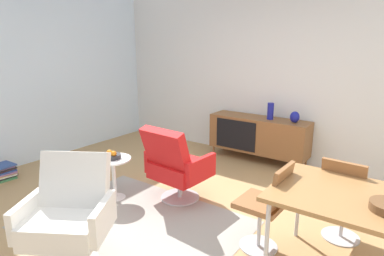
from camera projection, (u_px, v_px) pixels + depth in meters
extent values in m
plane|color=tan|center=(183.00, 225.00, 3.45)|extent=(8.32, 8.32, 0.00)
cube|color=silver|center=(281.00, 74.00, 5.15)|extent=(6.80, 0.12, 2.80)
cube|color=silver|center=(13.00, 76.00, 4.90)|extent=(0.12, 5.60, 2.80)
cube|color=brown|center=(258.00, 135.00, 5.26)|extent=(1.60, 0.44, 0.56)
cube|color=black|center=(235.00, 135.00, 5.26)|extent=(0.70, 0.01, 0.48)
cylinder|color=brown|center=(214.00, 150.00, 5.64)|extent=(0.03, 0.03, 0.16)
cylinder|color=brown|center=(299.00, 168.00, 4.80)|extent=(0.03, 0.03, 0.16)
cylinder|color=brown|center=(224.00, 145.00, 5.90)|extent=(0.03, 0.03, 0.16)
cylinder|color=brown|center=(306.00, 162.00, 5.07)|extent=(0.03, 0.03, 0.16)
cylinder|color=navy|center=(270.00, 111.00, 5.06)|extent=(0.10, 0.10, 0.26)
ellipsoid|color=navy|center=(295.00, 117.00, 4.85)|extent=(0.14, 0.14, 0.17)
cube|color=olive|center=(384.00, 205.00, 2.37)|extent=(1.60, 0.90, 0.04)
cylinder|color=#B7B7BC|center=(267.00, 242.00, 2.56)|extent=(0.04, 0.04, 0.70)
cylinder|color=#B7B7BC|center=(299.00, 203.00, 3.17)|extent=(0.04, 0.04, 0.70)
cube|color=brown|center=(346.00, 196.00, 3.12)|extent=(0.42, 0.42, 0.05)
cube|color=brown|center=(343.00, 181.00, 2.93)|extent=(0.38, 0.11, 0.38)
cylinder|color=#B7B7BC|center=(343.00, 218.00, 3.18)|extent=(0.04, 0.04, 0.42)
cylinder|color=#B7B7BC|center=(340.00, 236.00, 3.23)|extent=(0.36, 0.36, 0.01)
cube|color=brown|center=(261.00, 203.00, 2.97)|extent=(0.41, 0.41, 0.05)
cube|color=brown|center=(281.00, 187.00, 2.81)|extent=(0.10, 0.38, 0.38)
cylinder|color=#B7B7BC|center=(259.00, 226.00, 3.03)|extent=(0.04, 0.04, 0.42)
cylinder|color=#B7B7BC|center=(258.00, 246.00, 3.08)|extent=(0.36, 0.36, 0.01)
cube|color=red|center=(180.00, 169.00, 3.97)|extent=(0.63, 0.60, 0.20)
cube|color=red|center=(166.00, 150.00, 3.71)|extent=(0.62, 0.31, 0.51)
cube|color=red|center=(201.00, 169.00, 3.75)|extent=(0.09, 0.51, 0.28)
cube|color=red|center=(160.00, 157.00, 4.15)|extent=(0.09, 0.51, 0.28)
cylinder|color=#B7B7BC|center=(180.00, 187.00, 4.03)|extent=(0.06, 0.06, 0.28)
cylinder|color=#B7B7BC|center=(180.00, 197.00, 4.06)|extent=(0.48, 0.48, 0.02)
cube|color=silver|center=(66.00, 225.00, 2.74)|extent=(0.80, 0.79, 0.20)
cube|color=silver|center=(75.00, 180.00, 2.90)|extent=(0.65, 0.54, 0.51)
cube|color=silver|center=(28.00, 215.00, 2.75)|extent=(0.31, 0.46, 0.28)
cube|color=silver|center=(104.00, 218.00, 2.70)|extent=(0.31, 0.46, 0.28)
cylinder|color=#B7B7BC|center=(69.00, 250.00, 2.80)|extent=(0.06, 0.06, 0.28)
cylinder|color=white|center=(113.00, 159.00, 3.94)|extent=(0.44, 0.44, 0.02)
cylinder|color=white|center=(114.00, 179.00, 4.00)|extent=(0.05, 0.05, 0.50)
cone|color=white|center=(115.00, 197.00, 4.06)|extent=(0.32, 0.32, 0.02)
cylinder|color=#262628|center=(113.00, 156.00, 3.93)|extent=(0.20, 0.20, 0.05)
sphere|color=orange|center=(114.00, 154.00, 3.89)|extent=(0.07, 0.07, 0.07)
sphere|color=orange|center=(110.00, 152.00, 3.93)|extent=(0.07, 0.07, 0.07)
cube|color=#3F7F4C|center=(1.00, 179.00, 4.60)|extent=(0.30, 0.35, 0.03)
cube|color=#262626|center=(1.00, 177.00, 4.61)|extent=(0.28, 0.36, 0.02)
cube|color=silver|center=(1.00, 175.00, 4.60)|extent=(0.33, 0.37, 0.02)
cube|color=gold|center=(1.00, 174.00, 4.60)|extent=(0.28, 0.38, 0.01)
cube|color=#99668C|center=(2.00, 173.00, 4.60)|extent=(0.32, 0.36, 0.02)
cube|color=#334C8C|center=(0.00, 171.00, 4.59)|extent=(0.30, 0.35, 0.03)
cube|color=#262626|center=(0.00, 169.00, 4.58)|extent=(0.29, 0.38, 0.02)
cube|color=#334C8C|center=(0.00, 166.00, 4.56)|extent=(0.31, 0.36, 0.02)
cube|color=gray|center=(135.00, 224.00, 3.45)|extent=(2.20, 1.70, 0.01)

